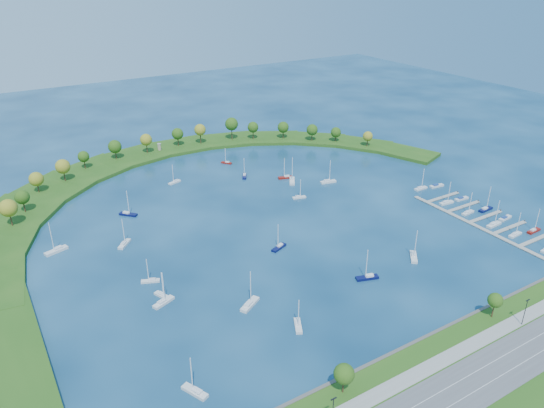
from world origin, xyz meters
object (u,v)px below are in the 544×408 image
moored_boat_14 (124,243)px  moored_boat_17 (279,247)px  moored_boat_13 (328,181)px  docked_boat_9 (461,199)px  moored_boat_5 (292,180)px  moored_boat_7 (250,304)px  harbor_tower (159,147)px  moored_boat_4 (298,325)px  docked_boat_7 (486,209)px  docked_boat_11 (437,186)px  moored_boat_6 (56,250)px  moored_boat_15 (285,177)px  moored_boat_16 (175,182)px  moored_boat_2 (128,214)px  moored_boat_12 (150,280)px  moored_boat_0 (227,162)px  moored_boat_11 (414,256)px  docked_boat_4 (494,224)px  docked_boat_10 (421,188)px  moored_boat_18 (367,277)px  docked_boat_3 (534,230)px  dock_system (491,224)px  docked_boat_2 (515,234)px  moored_boat_9 (195,391)px  docked_boat_6 (468,212)px  moored_boat_10 (244,176)px  moored_boat_8 (163,301)px  moored_boat_1 (299,197)px  moored_boat_3 (162,295)px  docked_boat_5 (505,218)px

moored_boat_14 → moored_boat_17: (56.00, -37.60, -0.01)m
moored_boat_13 → docked_boat_9: 70.68m
moored_boat_5 → moored_boat_7: 115.74m
harbor_tower → moored_boat_4: bearing=-96.4°
docked_boat_7 → docked_boat_11: (1.87, 33.36, -0.30)m
moored_boat_6 → docked_boat_11: 194.91m
docked_boat_11 → docked_boat_9: bearing=-89.0°
moored_boat_15 → moored_boat_16: size_ratio=1.11×
moored_boat_2 → moored_boat_4: 115.33m
docked_boat_9 → moored_boat_14: bearing=168.0°
harbor_tower → moored_boat_15: bearing=-59.4°
moored_boat_12 → moored_boat_15: 117.62m
harbor_tower → moored_boat_2: size_ratio=0.33×
moored_boat_0 → moored_boat_11: 140.27m
moored_boat_11 → docked_boat_4: size_ratio=1.04×
moored_boat_2 → docked_boat_10: size_ratio=1.11×
moored_boat_12 → docked_boat_7: 165.32m
harbor_tower → moored_boat_4: moored_boat_4 is taller
moored_boat_15 → moored_boat_18: moored_boat_18 is taller
moored_boat_16 → docked_boat_3: docked_boat_3 is taller
moored_boat_7 → moored_boat_18: (47.53, -8.83, -0.03)m
dock_system → moored_boat_17: moored_boat_17 is taller
moored_boat_0 → moored_boat_14: (-83.06, -65.74, 0.06)m
moored_boat_6 → harbor_tower: bearing=-147.5°
moored_boat_0 → docked_boat_9: bearing=178.3°
moored_boat_18 → docked_boat_2: moored_boat_18 is taller
harbor_tower → moored_boat_16: size_ratio=0.40×
docked_boat_3 → moored_boat_9: bearing=-179.7°
moored_boat_4 → moored_boat_15: bearing=176.7°
docked_boat_4 → docked_boat_3: bearing=-56.2°
moored_boat_17 → docked_boat_7: size_ratio=0.94×
moored_boat_9 → docked_boat_6: (160.89, 36.72, -0.04)m
moored_boat_17 → moored_boat_12: bearing=-26.7°
moored_boat_6 → moored_boat_11: bearing=129.5°
harbor_tower → moored_boat_12: moored_boat_12 is taller
moored_boat_10 → moored_boat_0: bearing=-152.9°
moored_boat_12 → docked_boat_4: docked_boat_4 is taller
moored_boat_8 → docked_boat_11: (165.76, 22.72, -0.30)m
moored_boat_11 → docked_boat_9: size_ratio=1.63×
moored_boat_1 → moored_boat_6: moored_boat_6 is taller
docked_boat_6 → docked_boat_4: bearing=-95.1°
docked_boat_9 → moored_boat_2: bearing=158.0°
moored_boat_2 → harbor_tower: bearing=107.0°
moored_boat_3 → docked_boat_7: (162.70, -14.78, 0.05)m
moored_boat_4 → moored_boat_5: moored_boat_5 is taller
moored_boat_5 → docked_boat_2: size_ratio=1.30×
moored_boat_17 → docked_boat_7: docked_boat_7 is taller
docked_boat_5 → moored_boat_12: bearing=160.9°
moored_boat_1 → moored_boat_13: bearing=33.0°
moored_boat_14 → docked_boat_4: (152.84, -72.37, 0.02)m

